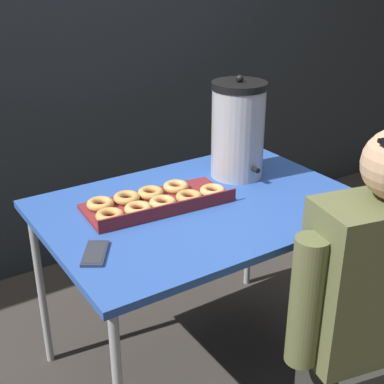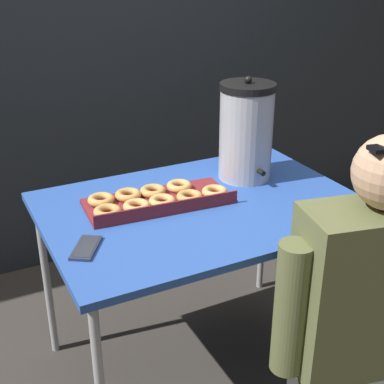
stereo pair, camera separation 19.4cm
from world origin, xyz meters
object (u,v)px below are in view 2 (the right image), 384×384
donut_box (156,199)px  cell_phone (86,248)px  person_seated (365,326)px  coffee_urn (246,132)px

donut_box → cell_phone: size_ratio=3.43×
person_seated → donut_box: bearing=-48.1°
coffee_urn → cell_phone: coffee_urn is taller
coffee_urn → cell_phone: 0.85m
coffee_urn → cell_phone: bearing=-160.0°
coffee_urn → person_seated: coffee_urn is taller
coffee_urn → donut_box: bearing=-170.2°
donut_box → person_seated: person_seated is taller
donut_box → person_seated: (0.41, -0.72, -0.23)m
cell_phone → person_seated: 0.94m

